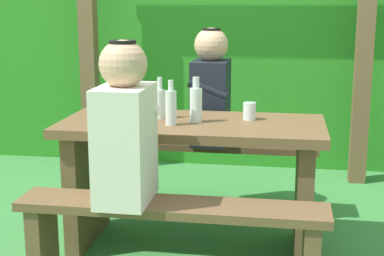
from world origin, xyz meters
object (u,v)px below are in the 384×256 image
person_black_coat (211,91)px  drinking_glass (249,111)px  person_white_shirt (125,129)px  bench_near (171,231)px  bottle_left (196,103)px  bottle_right (171,107)px  bottle_center (160,103)px  picnic_table (192,162)px  bench_far (206,162)px

person_black_coat → drinking_glass: person_black_coat is taller
person_white_shirt → drinking_glass: bearing=53.2°
person_black_coat → bench_near: bearing=-91.3°
person_black_coat → bottle_left: bearing=-90.3°
person_black_coat → bottle_left: person_black_coat is taller
drinking_glass → bottle_right: 0.44m
bench_near → bottle_right: bottle_right is taller
person_white_shirt → bottle_center: (0.02, 0.63, 0.01)m
person_black_coat → picnic_table: bearing=-92.6°
picnic_table → bench_near: picnic_table is taller
drinking_glass → bottle_left: bearing=-158.4°
bench_near → bottle_center: (-0.19, 0.63, 0.47)m
person_white_shirt → bottle_center: size_ratio=3.17×
bottle_left → person_white_shirt: bearing=-112.0°
bottle_left → person_black_coat: bearing=89.7°
bottle_right → bottle_center: bearing=120.1°
bench_near → bottle_left: bottle_left is taller
drinking_glass → bottle_right: (-0.39, -0.20, 0.05)m
bottle_right → bottle_center: (-0.09, 0.16, -0.01)m
bench_far → bottle_right: 0.84m
bench_far → bottle_left: (0.02, -0.59, 0.48)m
picnic_table → bottle_left: bearing=-24.7°
picnic_table → bench_near: (0.00, -0.58, -0.16)m
person_white_shirt → person_black_coat: bearing=78.6°
bottle_right → bottle_center: bottle_right is taller
person_white_shirt → drinking_glass: (0.50, 0.67, -0.03)m
bottle_left → bottle_right: 0.15m
bench_near → bottle_left: (0.02, 0.57, 0.48)m
bench_near → picnic_table: bearing=90.0°
bench_near → bottle_center: size_ratio=6.17×
picnic_table → bench_near: bearing=-90.0°
bottle_right → bench_far: bearing=82.2°
bottle_right → bottle_left: bearing=38.9°
person_white_shirt → drinking_glass: 0.84m
bench_near → bottle_left: 0.75m
bench_far → bottle_right: bearing=-97.8°
bench_near → drinking_glass: size_ratio=14.85×
drinking_glass → person_white_shirt: bearing=-126.8°
picnic_table → bench_far: (0.00, 0.58, -0.16)m
bench_far → person_black_coat: 0.46m
bench_near → bench_far: bearing=90.0°
bottle_center → bottle_right: bearing=-59.9°
person_black_coat → drinking_glass: 0.55m
person_white_shirt → drinking_glass: person_white_shirt is taller
picnic_table → bottle_right: 0.35m
bench_near → drinking_glass: bearing=66.2°
drinking_glass → bottle_right: bearing=-152.6°
bench_near → person_white_shirt: 0.51m
bottle_right → bottle_center: size_ratio=1.03×
drinking_glass → person_black_coat: bearing=119.8°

